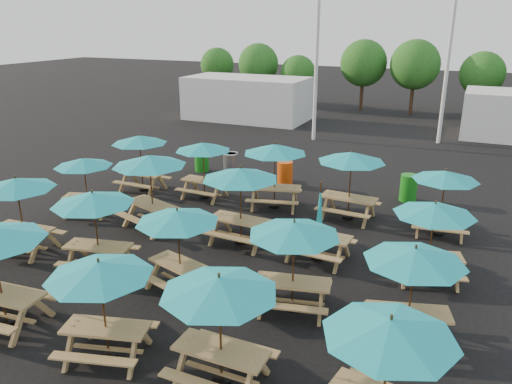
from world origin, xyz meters
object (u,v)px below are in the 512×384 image
at_px(picnic_unit_1, 16,187).
at_px(picnic_unit_10, 240,178).
at_px(picnic_unit_14, 319,228).
at_px(picnic_unit_16, 390,335).
at_px(picnic_unit_5, 93,203).
at_px(waste_bin_3, 285,174).
at_px(picnic_unit_9, 178,221).
at_px(picnic_unit_11, 275,152).
at_px(waste_bin_4, 408,188).
at_px(picnic_unit_18, 434,213).
at_px(waste_bin_2, 231,165).
at_px(waste_bin_1, 231,164).
at_px(picnic_unit_12, 219,291).
at_px(picnic_unit_19, 445,179).
at_px(picnic_unit_15, 351,160).
at_px(picnic_unit_2, 84,165).
at_px(picnic_unit_13, 294,234).
at_px(picnic_unit_6, 150,164).
at_px(picnic_unit_17, 415,260).
at_px(picnic_unit_3, 140,142).
at_px(waste_bin_0, 202,160).
at_px(picnic_unit_7, 203,149).

relative_size(picnic_unit_1, picnic_unit_10, 0.95).
bearing_deg(picnic_unit_14, picnic_unit_16, -60.12).
bearing_deg(picnic_unit_5, waste_bin_3, 64.75).
height_order(picnic_unit_14, waste_bin_3, picnic_unit_14).
height_order(picnic_unit_9, waste_bin_3, picnic_unit_9).
relative_size(picnic_unit_11, waste_bin_4, 2.71).
bearing_deg(picnic_unit_18, waste_bin_2, 129.17).
bearing_deg(waste_bin_1, picnic_unit_10, -60.94).
distance_m(picnic_unit_12, picnic_unit_19, 9.30).
xyz_separation_m(picnic_unit_15, waste_bin_3, (-3.22, 2.47, -1.55)).
xyz_separation_m(picnic_unit_2, picnic_unit_13, (8.49, -2.78, 0.15)).
bearing_deg(picnic_unit_2, picnic_unit_11, 11.27).
distance_m(picnic_unit_5, picnic_unit_9, 2.53).
height_order(waste_bin_3, waste_bin_4, same).
distance_m(waste_bin_1, waste_bin_2, 0.18).
xyz_separation_m(picnic_unit_10, picnic_unit_15, (2.47, 3.24, -0.02)).
relative_size(picnic_unit_2, picnic_unit_6, 0.83).
distance_m(picnic_unit_11, picnic_unit_12, 9.26).
bearing_deg(picnic_unit_2, picnic_unit_12, -53.48).
bearing_deg(picnic_unit_19, picnic_unit_10, -156.18).
bearing_deg(waste_bin_4, picnic_unit_17, -82.31).
xyz_separation_m(picnic_unit_3, picnic_unit_5, (2.94, -5.96, -0.00)).
bearing_deg(picnic_unit_14, picnic_unit_11, 132.13).
height_order(picnic_unit_10, picnic_unit_16, picnic_unit_10).
bearing_deg(picnic_unit_10, picnic_unit_11, 96.42).
bearing_deg(waste_bin_0, picnic_unit_7, -58.63).
bearing_deg(waste_bin_3, picnic_unit_2, -131.55).
bearing_deg(picnic_unit_7, picnic_unit_13, -44.08).
height_order(picnic_unit_5, waste_bin_1, picnic_unit_5).
bearing_deg(picnic_unit_14, waste_bin_1, 136.68).
bearing_deg(picnic_unit_2, picnic_unit_16, -46.02).
bearing_deg(picnic_unit_5, picnic_unit_12, -39.92).
bearing_deg(picnic_unit_10, waste_bin_4, 58.13).
bearing_deg(picnic_unit_16, picnic_unit_7, 143.21).
height_order(picnic_unit_10, waste_bin_2, picnic_unit_10).
relative_size(picnic_unit_6, waste_bin_1, 2.93).
bearing_deg(waste_bin_2, picnic_unit_3, -126.85).
distance_m(picnic_unit_16, waste_bin_1, 14.76).
xyz_separation_m(picnic_unit_2, picnic_unit_14, (8.28, -0.09, -0.83)).
xyz_separation_m(picnic_unit_16, picnic_unit_19, (0.15, 8.83, -0.09)).
height_order(picnic_unit_7, picnic_unit_15, picnic_unit_15).
bearing_deg(picnic_unit_1, picnic_unit_18, 11.69).
relative_size(picnic_unit_6, waste_bin_3, 2.93).
xyz_separation_m(picnic_unit_7, picnic_unit_10, (3.00, -3.09, 0.18)).
bearing_deg(waste_bin_0, picnic_unit_5, -76.86).
xyz_separation_m(picnic_unit_16, waste_bin_0, (-10.12, 11.91, -1.42)).
relative_size(picnic_unit_11, waste_bin_2, 2.71).
bearing_deg(picnic_unit_7, picnic_unit_16, -44.93).
bearing_deg(waste_bin_0, picnic_unit_18, -31.41).
height_order(picnic_unit_15, waste_bin_0, picnic_unit_15).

